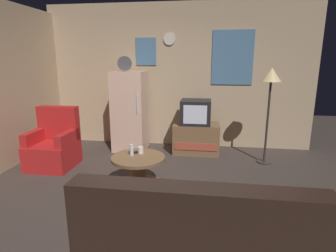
{
  "coord_description": "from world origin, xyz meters",
  "views": [
    {
      "loc": [
        0.62,
        -3.03,
        1.71
      ],
      "look_at": [
        0.05,
        0.9,
        0.75
      ],
      "focal_mm": 29.43,
      "sensor_mm": 36.0,
      "label": 1
    }
  ],
  "objects": [
    {
      "name": "tv_stand",
      "position": [
        0.43,
        1.94,
        0.28
      ],
      "size": [
        0.84,
        0.53,
        0.56
      ],
      "color": "brown",
      "rests_on": "ground_plane"
    },
    {
      "name": "mug_ceramic_white",
      "position": [
        -0.28,
        0.49,
        0.5
      ],
      "size": [
        0.08,
        0.08,
        0.09
      ],
      "primitive_type": "cylinder",
      "color": "silver",
      "rests_on": "coffee_table"
    },
    {
      "name": "standing_lamp",
      "position": [
        1.6,
        1.59,
        1.36
      ],
      "size": [
        0.32,
        0.32,
        1.59
      ],
      "color": "#332D28",
      "rests_on": "ground_plane"
    },
    {
      "name": "wine_glass",
      "position": [
        -0.38,
        0.39,
        0.53
      ],
      "size": [
        0.05,
        0.05,
        0.15
      ],
      "primitive_type": "cylinder",
      "color": "silver",
      "rests_on": "coffee_table"
    },
    {
      "name": "wall_with_art",
      "position": [
        0.01,
        2.45,
        1.39
      ],
      "size": [
        5.2,
        0.12,
        2.76
      ],
      "color": "tan",
      "rests_on": "ground_plane"
    },
    {
      "name": "ground_plane",
      "position": [
        0.0,
        0.0,
        0.0
      ],
      "size": [
        12.0,
        12.0,
        0.0
      ],
      "primitive_type": "plane",
      "color": "#3D332D"
    },
    {
      "name": "crt_tv",
      "position": [
        0.41,
        1.94,
        0.78
      ],
      "size": [
        0.54,
        0.51,
        0.44
      ],
      "color": "black",
      "rests_on": "tv_stand"
    },
    {
      "name": "armchair",
      "position": [
        -1.84,
        0.95,
        0.34
      ],
      "size": [
        0.68,
        0.68,
        0.96
      ],
      "color": "red",
      "rests_on": "ground_plane"
    },
    {
      "name": "couch",
      "position": [
        0.56,
        -1.18,
        0.31
      ],
      "size": [
        1.7,
        0.8,
        0.92
      ],
      "color": "black",
      "rests_on": "ground_plane"
    },
    {
      "name": "coffee_table",
      "position": [
        -0.28,
        0.34,
        0.23
      ],
      "size": [
        0.72,
        0.72,
        0.45
      ],
      "color": "brown",
      "rests_on": "ground_plane"
    },
    {
      "name": "remote_control",
      "position": [
        -0.33,
        0.49,
        0.46
      ],
      "size": [
        0.15,
        0.12,
        0.02
      ],
      "primitive_type": "cube",
      "rotation": [
        0.0,
        0.0,
        0.6
      ],
      "color": "black",
      "rests_on": "coffee_table"
    },
    {
      "name": "fridge",
      "position": [
        -0.84,
        1.98,
        0.75
      ],
      "size": [
        0.6,
        0.62,
        1.77
      ],
      "color": "beige",
      "rests_on": "ground_plane"
    }
  ]
}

